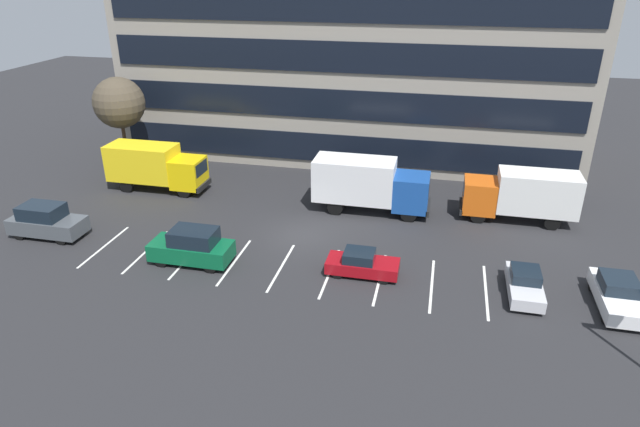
% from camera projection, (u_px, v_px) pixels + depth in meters
% --- Properties ---
extents(ground_plane, '(120.00, 120.00, 0.00)m').
position_uv_depth(ground_plane, '(299.00, 236.00, 34.68)').
color(ground_plane, '#262628').
extents(office_building, '(38.18, 12.29, 14.40)m').
position_uv_depth(office_building, '(351.00, 70.00, 47.55)').
color(office_building, gray).
rests_on(office_building, ground_plane).
extents(lot_markings, '(22.54, 5.40, 0.01)m').
position_uv_depth(lot_markings, '(281.00, 267.00, 31.10)').
color(lot_markings, silver).
rests_on(lot_markings, ground_plane).
extents(box_truck_yellow_all, '(7.38, 2.44, 3.42)m').
position_uv_depth(box_truck_yellow_all, '(155.00, 165.00, 40.91)').
color(box_truck_yellow_all, yellow).
rests_on(box_truck_yellow_all, ground_plane).
extents(box_truck_orange, '(7.33, 2.43, 3.40)m').
position_uv_depth(box_truck_orange, '(522.00, 194.00, 35.94)').
color(box_truck_orange, '#D85914').
rests_on(box_truck_orange, ground_plane).
extents(box_truck_blue, '(7.91, 2.62, 3.67)m').
position_uv_depth(box_truck_blue, '(369.00, 183.00, 37.25)').
color(box_truck_blue, '#194799').
rests_on(box_truck_blue, ground_plane).
extents(suv_forest, '(4.64, 1.97, 2.10)m').
position_uv_depth(suv_forest, '(192.00, 247.00, 31.19)').
color(suv_forest, '#0C5933').
rests_on(suv_forest, ground_plane).
extents(sedan_silver, '(1.63, 3.89, 1.39)m').
position_uv_depth(sedan_silver, '(525.00, 284.00, 28.30)').
color(sedan_silver, silver).
rests_on(sedan_silver, ground_plane).
extents(sedan_maroon, '(3.95, 1.66, 1.42)m').
position_uv_depth(sedan_maroon, '(362.00, 264.00, 30.13)').
color(sedan_maroon, maroon).
rests_on(sedan_maroon, ground_plane).
extents(suv_charcoal, '(4.63, 1.96, 2.09)m').
position_uv_depth(suv_charcoal, '(46.00, 221.00, 34.24)').
color(suv_charcoal, '#474C51').
rests_on(suv_charcoal, ground_plane).
extents(sedan_white, '(1.86, 4.45, 1.59)m').
position_uv_depth(sedan_white, '(618.00, 294.00, 27.21)').
color(sedan_white, white).
rests_on(sedan_white, ground_plane).
extents(bare_tree, '(4.03, 4.03, 7.56)m').
position_uv_depth(bare_tree, '(119.00, 103.00, 43.50)').
color(bare_tree, '#473323').
rests_on(bare_tree, ground_plane).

